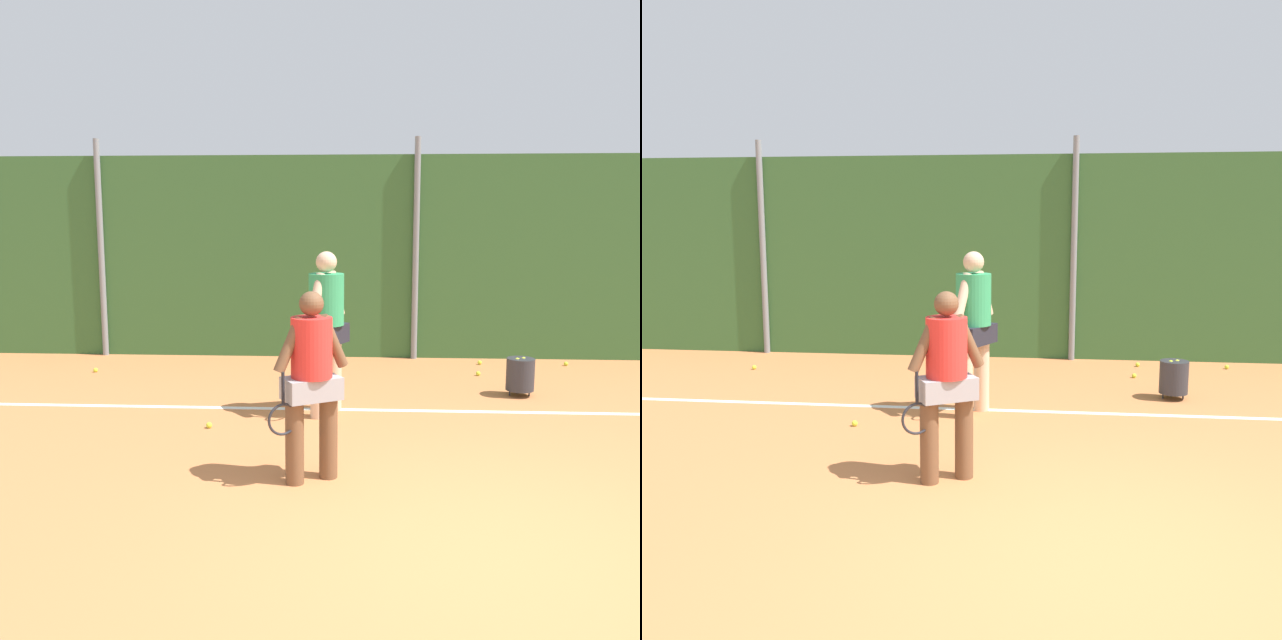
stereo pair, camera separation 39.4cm
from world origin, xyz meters
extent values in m
plane|color=#C67542|center=(0.00, 2.01, 0.00)|extent=(27.75, 27.75, 0.00)
cube|color=#386633|center=(0.00, 6.83, 1.66)|extent=(18.04, 0.25, 3.31)
cylinder|color=gray|center=(-5.20, 6.65, 1.79)|extent=(0.10, 0.10, 3.58)
cylinder|color=gray|center=(0.00, 6.65, 1.79)|extent=(0.10, 0.10, 3.58)
cube|color=white|center=(0.00, 3.53, 0.00)|extent=(13.18, 0.10, 0.01)
cylinder|color=brown|center=(-1.18, 1.37, 0.37)|extent=(0.16, 0.16, 0.74)
cylinder|color=brown|center=(-1.47, 1.21, 0.37)|extent=(0.16, 0.16, 0.74)
cube|color=#99999E|center=(-1.32, 1.29, 0.84)|extent=(0.57, 0.49, 0.20)
cylinder|color=red|center=(-1.32, 1.29, 1.20)|extent=(0.36, 0.36, 0.53)
sphere|color=brown|center=(-1.32, 1.29, 1.58)|extent=(0.21, 0.21, 0.21)
cylinder|color=brown|center=(-1.14, 1.39, 1.24)|extent=(0.28, 0.20, 0.50)
cylinder|color=brown|center=(-1.50, 1.19, 1.24)|extent=(0.28, 0.20, 0.50)
cylinder|color=black|center=(-1.55, 1.10, 0.88)|extent=(0.03, 0.03, 0.28)
torus|color=#26262B|center=(-1.55, 1.10, 0.61)|extent=(0.26, 0.16, 0.28)
cylinder|color=beige|center=(-1.21, 3.54, 0.42)|extent=(0.19, 0.19, 0.84)
cylinder|color=beige|center=(-1.38, 3.20, 0.42)|extent=(0.19, 0.19, 0.84)
cube|color=#23232D|center=(-1.30, 3.37, 0.96)|extent=(0.55, 0.65, 0.22)
cylinder|color=#339E60|center=(-1.30, 3.37, 1.37)|extent=(0.41, 0.41, 0.60)
sphere|color=beige|center=(-1.30, 3.37, 1.80)|extent=(0.24, 0.24, 0.24)
cylinder|color=beige|center=(-1.19, 3.58, 1.41)|extent=(0.22, 0.32, 0.57)
cylinder|color=beige|center=(-1.40, 3.16, 1.41)|extent=(0.22, 0.32, 0.57)
cylinder|color=black|center=(-1.39, 3.06, 1.02)|extent=(0.03, 0.03, 0.28)
torus|color=#26262B|center=(-1.39, 3.06, 0.75)|extent=(0.15, 0.26, 0.28)
cylinder|color=#2D2D33|center=(1.19, 4.31, 0.29)|extent=(0.36, 0.36, 0.42)
cylinder|color=#2D2D33|center=(1.32, 4.31, 0.04)|extent=(0.02, 0.02, 0.08)
cylinder|color=#2D2D33|center=(1.06, 4.31, 0.04)|extent=(0.02, 0.02, 0.08)
cylinder|color=#2D2D33|center=(1.19, 4.44, 0.04)|extent=(0.02, 0.02, 0.08)
sphere|color=#CCDB33|center=(1.23, 4.34, 0.48)|extent=(0.07, 0.07, 0.07)
sphere|color=#CCDB33|center=(1.14, 4.29, 0.48)|extent=(0.07, 0.07, 0.07)
sphere|color=#CCDB33|center=(2.35, 6.21, 0.03)|extent=(0.07, 0.07, 0.07)
sphere|color=#CCDB33|center=(-4.88, 5.35, 0.03)|extent=(0.07, 0.07, 0.07)
sphere|color=#CCDB33|center=(0.85, 5.45, 0.03)|extent=(0.07, 0.07, 0.07)
sphere|color=#CCDB33|center=(-2.56, 2.72, 0.03)|extent=(0.07, 0.07, 0.07)
sphere|color=#CCDB33|center=(1.01, 6.23, 0.03)|extent=(0.07, 0.07, 0.07)
camera|label=1|loc=(-0.92, -4.44, 2.30)|focal=38.08mm
camera|label=2|loc=(-0.53, -4.40, 2.30)|focal=38.08mm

